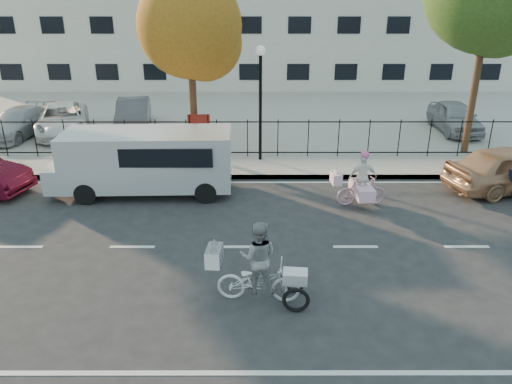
{
  "coord_description": "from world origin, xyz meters",
  "views": [
    {
      "loc": [
        0.31,
        -11.77,
        6.54
      ],
      "look_at": [
        0.33,
        1.2,
        1.1
      ],
      "focal_mm": 35.0,
      "sensor_mm": 36.0,
      "label": 1
    }
  ],
  "objects_px": {
    "lot_car_a": "(18,123)",
    "lot_car_c": "(133,114)",
    "white_van": "(145,160)",
    "pedestrian": "(146,148)",
    "unicorn_bike": "(361,185)",
    "lot_car_b": "(62,119)",
    "gold_sedan": "(511,169)",
    "lot_car_d": "(455,117)",
    "zebra_trike": "(259,271)",
    "lamppost": "(260,84)"
  },
  "relations": [
    {
      "from": "unicorn_bike",
      "to": "lot_car_a",
      "type": "distance_m",
      "value": 15.77
    },
    {
      "from": "gold_sedan",
      "to": "lot_car_b",
      "type": "distance_m",
      "value": 18.59
    },
    {
      "from": "lamppost",
      "to": "white_van",
      "type": "relative_size",
      "value": 0.72
    },
    {
      "from": "lamppost",
      "to": "unicorn_bike",
      "type": "relative_size",
      "value": 2.38
    },
    {
      "from": "lot_car_a",
      "to": "lot_car_d",
      "type": "distance_m",
      "value": 19.9
    },
    {
      "from": "lot_car_c",
      "to": "white_van",
      "type": "bearing_deg",
      "value": -83.0
    },
    {
      "from": "white_van",
      "to": "lot_car_c",
      "type": "relative_size",
      "value": 1.44
    },
    {
      "from": "lot_car_a",
      "to": "lot_car_c",
      "type": "height_order",
      "value": "lot_car_c"
    },
    {
      "from": "lamppost",
      "to": "zebra_trike",
      "type": "distance_m",
      "value": 9.51
    },
    {
      "from": "lot_car_a",
      "to": "lot_car_d",
      "type": "bearing_deg",
      "value": 11.66
    },
    {
      "from": "zebra_trike",
      "to": "pedestrian",
      "type": "bearing_deg",
      "value": 32.7
    },
    {
      "from": "gold_sedan",
      "to": "pedestrian",
      "type": "xyz_separation_m",
      "value": [
        -12.61,
        1.47,
        0.27
      ]
    },
    {
      "from": "zebra_trike",
      "to": "lot_car_a",
      "type": "height_order",
      "value": "zebra_trike"
    },
    {
      "from": "lot_car_a",
      "to": "lot_car_c",
      "type": "xyz_separation_m",
      "value": [
        4.87,
        1.33,
        0.07
      ]
    },
    {
      "from": "gold_sedan",
      "to": "lamppost",
      "type": "bearing_deg",
      "value": 56.47
    },
    {
      "from": "lot_car_b",
      "to": "lamppost",
      "type": "bearing_deg",
      "value": -39.55
    },
    {
      "from": "gold_sedan",
      "to": "lot_car_d",
      "type": "xyz_separation_m",
      "value": [
        0.6,
        6.81,
        0.06
      ]
    },
    {
      "from": "lamppost",
      "to": "lot_car_b",
      "type": "height_order",
      "value": "lamppost"
    },
    {
      "from": "white_van",
      "to": "lot_car_d",
      "type": "distance_m",
      "value": 14.68
    },
    {
      "from": "lot_car_d",
      "to": "unicorn_bike",
      "type": "bearing_deg",
      "value": -126.1
    },
    {
      "from": "pedestrian",
      "to": "lot_car_b",
      "type": "height_order",
      "value": "pedestrian"
    },
    {
      "from": "zebra_trike",
      "to": "lot_car_c",
      "type": "xyz_separation_m",
      "value": [
        -5.85,
        13.8,
        0.09
      ]
    },
    {
      "from": "pedestrian",
      "to": "lamppost",
      "type": "bearing_deg",
      "value": -176.81
    },
    {
      "from": "unicorn_bike",
      "to": "lot_car_a",
      "type": "height_order",
      "value": "unicorn_bike"
    },
    {
      "from": "gold_sedan",
      "to": "lot_car_c",
      "type": "relative_size",
      "value": 1.09
    },
    {
      "from": "lot_car_a",
      "to": "lot_car_b",
      "type": "height_order",
      "value": "lot_car_b"
    },
    {
      "from": "white_van",
      "to": "lot_car_c",
      "type": "height_order",
      "value": "white_van"
    },
    {
      "from": "pedestrian",
      "to": "lot_car_c",
      "type": "distance_m",
      "value": 6.17
    },
    {
      "from": "lot_car_c",
      "to": "pedestrian",
      "type": "bearing_deg",
      "value": -81.63
    },
    {
      "from": "unicorn_bike",
      "to": "lot_car_d",
      "type": "distance_m",
      "value": 10.02
    },
    {
      "from": "lot_car_a",
      "to": "pedestrian",
      "type": "bearing_deg",
      "value": -24.93
    },
    {
      "from": "lot_car_b",
      "to": "lot_car_c",
      "type": "xyz_separation_m",
      "value": [
        3.02,
        0.92,
        0.02
      ]
    },
    {
      "from": "lot_car_a",
      "to": "lamppost",
      "type": "bearing_deg",
      "value": -7.3
    },
    {
      "from": "white_van",
      "to": "pedestrian",
      "type": "relative_size",
      "value": 3.39
    },
    {
      "from": "white_van",
      "to": "lot_car_b",
      "type": "height_order",
      "value": "white_van"
    },
    {
      "from": "white_van",
      "to": "lot_car_a",
      "type": "bearing_deg",
      "value": 136.6
    },
    {
      "from": "gold_sedan",
      "to": "lot_car_d",
      "type": "height_order",
      "value": "gold_sedan"
    },
    {
      "from": "pedestrian",
      "to": "unicorn_bike",
      "type": "bearing_deg",
      "value": 145.07
    },
    {
      "from": "pedestrian",
      "to": "lot_car_d",
      "type": "distance_m",
      "value": 14.25
    },
    {
      "from": "zebra_trike",
      "to": "lot_car_a",
      "type": "xyz_separation_m",
      "value": [
        -10.72,
        12.47,
        0.02
      ]
    },
    {
      "from": "pedestrian",
      "to": "lot_car_c",
      "type": "relative_size",
      "value": 0.43
    },
    {
      "from": "lamppost",
      "to": "white_van",
      "type": "distance_m",
      "value": 5.24
    },
    {
      "from": "lamppost",
      "to": "lot_car_d",
      "type": "xyz_separation_m",
      "value": [
        9.05,
        4.03,
        -2.28
      ]
    },
    {
      "from": "gold_sedan",
      "to": "lot_car_b",
      "type": "relative_size",
      "value": 0.95
    },
    {
      "from": "white_van",
      "to": "zebra_trike",
      "type": "bearing_deg",
      "value": -60.73
    },
    {
      "from": "unicorn_bike",
      "to": "lot_car_b",
      "type": "height_order",
      "value": "unicorn_bike"
    },
    {
      "from": "lamppost",
      "to": "lot_car_d",
      "type": "relative_size",
      "value": 1.08
    },
    {
      "from": "white_van",
      "to": "lot_car_c",
      "type": "distance_m",
      "value": 7.89
    },
    {
      "from": "zebra_trike",
      "to": "lot_car_b",
      "type": "relative_size",
      "value": 0.47
    },
    {
      "from": "pedestrian",
      "to": "zebra_trike",
      "type": "bearing_deg",
      "value": 102.74
    }
  ]
}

